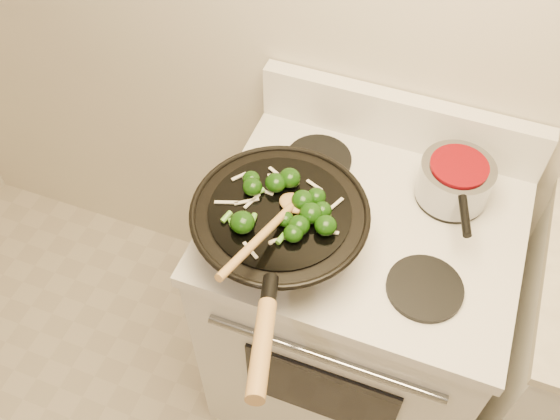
% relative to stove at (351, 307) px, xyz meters
% --- Properties ---
extents(stove, '(0.78, 0.67, 1.08)m').
position_rel_stove_xyz_m(stove, '(0.00, 0.00, 0.00)').
color(stove, white).
rests_on(stove, ground).
extents(wok, '(0.42, 0.68, 0.23)m').
position_rel_stove_xyz_m(wok, '(-0.18, -0.16, 0.53)').
color(wok, black).
rests_on(wok, stove).
extents(stirfry, '(0.30, 0.26, 0.05)m').
position_rel_stove_xyz_m(stirfry, '(-0.16, -0.15, 0.61)').
color(stirfry, black).
rests_on(stirfry, wok).
extents(wooden_spoon, '(0.10, 0.33, 0.11)m').
position_rel_stove_xyz_m(wooden_spoon, '(-0.17, -0.22, 0.62)').
color(wooden_spoon, '#AC7F43').
rests_on(wooden_spoon, wok).
extents(saucepan, '(0.19, 0.30, 0.11)m').
position_rel_stove_xyz_m(saucepan, '(0.18, 0.15, 0.52)').
color(saucepan, gray).
rests_on(saucepan, stove).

